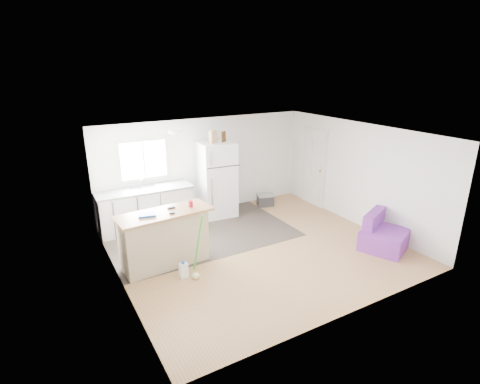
{
  "coord_description": "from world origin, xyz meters",
  "views": [
    {
      "loc": [
        -3.78,
        -5.86,
        3.63
      ],
      "look_at": [
        -0.02,
        0.7,
        1.04
      ],
      "focal_mm": 28.0,
      "sensor_mm": 36.0,
      "label": 1
    }
  ],
  "objects_px": {
    "bottle_left": "(223,137)",
    "peninsula": "(165,239)",
    "kitchen_cabinets": "(146,208)",
    "cleaner_jug": "(184,270)",
    "cardboard_box": "(213,137)",
    "refrigerator": "(217,179)",
    "bottle_right": "(224,136)",
    "mop": "(197,266)",
    "blue_tray": "(147,215)",
    "cooler": "(265,200)",
    "purple_seat": "(382,236)",
    "red_cup": "(191,204)"
  },
  "relations": [
    {
      "from": "kitchen_cabinets",
      "to": "cleaner_jug",
      "type": "xyz_separation_m",
      "value": [
        -0.07,
        -2.44,
        -0.35
      ]
    },
    {
      "from": "peninsula",
      "to": "kitchen_cabinets",
      "type": "bearing_deg",
      "value": 80.07
    },
    {
      "from": "blue_tray",
      "to": "cleaner_jug",
      "type": "bearing_deg",
      "value": -55.33
    },
    {
      "from": "kitchen_cabinets",
      "to": "cleaner_jug",
      "type": "bearing_deg",
      "value": -89.64
    },
    {
      "from": "cleaner_jug",
      "to": "bottle_left",
      "type": "distance_m",
      "value": 3.57
    },
    {
      "from": "cleaner_jug",
      "to": "mop",
      "type": "xyz_separation_m",
      "value": [
        0.2,
        -0.12,
        0.09
      ]
    },
    {
      "from": "blue_tray",
      "to": "purple_seat",
      "type": "bearing_deg",
      "value": -19.48
    },
    {
      "from": "kitchen_cabinets",
      "to": "refrigerator",
      "type": "distance_m",
      "value": 1.85
    },
    {
      "from": "refrigerator",
      "to": "cooler",
      "type": "bearing_deg",
      "value": 1.07
    },
    {
      "from": "bottle_right",
      "to": "refrigerator",
      "type": "bearing_deg",
      "value": 176.49
    },
    {
      "from": "mop",
      "to": "red_cup",
      "type": "distance_m",
      "value": 1.18
    },
    {
      "from": "cooler",
      "to": "cardboard_box",
      "type": "relative_size",
      "value": 1.68
    },
    {
      "from": "peninsula",
      "to": "cardboard_box",
      "type": "relative_size",
      "value": 5.94
    },
    {
      "from": "cooler",
      "to": "cleaner_jug",
      "type": "distance_m",
      "value": 3.97
    },
    {
      "from": "cleaner_jug",
      "to": "bottle_right",
      "type": "bearing_deg",
      "value": 47.67
    },
    {
      "from": "cooler",
      "to": "mop",
      "type": "bearing_deg",
      "value": -124.95
    },
    {
      "from": "cooler",
      "to": "bottle_left",
      "type": "height_order",
      "value": "bottle_left"
    },
    {
      "from": "purple_seat",
      "to": "cleaner_jug",
      "type": "distance_m",
      "value": 4.12
    },
    {
      "from": "kitchen_cabinets",
      "to": "cooler",
      "type": "xyz_separation_m",
      "value": [
        3.19,
        -0.16,
        -0.32
      ]
    },
    {
      "from": "kitchen_cabinets",
      "to": "bottle_left",
      "type": "xyz_separation_m",
      "value": [
        1.94,
        -0.14,
        1.5
      ]
    },
    {
      "from": "refrigerator",
      "to": "blue_tray",
      "type": "height_order",
      "value": "refrigerator"
    },
    {
      "from": "peninsula",
      "to": "blue_tray",
      "type": "bearing_deg",
      "value": 177.93
    },
    {
      "from": "blue_tray",
      "to": "bottle_right",
      "type": "relative_size",
      "value": 1.2
    },
    {
      "from": "bottle_right",
      "to": "purple_seat",
      "type": "bearing_deg",
      "value": -59.92
    },
    {
      "from": "red_cup",
      "to": "bottle_right",
      "type": "xyz_separation_m",
      "value": [
        1.64,
        1.74,
        0.86
      ]
    },
    {
      "from": "refrigerator",
      "to": "cardboard_box",
      "type": "xyz_separation_m",
      "value": [
        -0.12,
        -0.08,
        1.08
      ]
    },
    {
      "from": "peninsula",
      "to": "bottle_right",
      "type": "height_order",
      "value": "bottle_right"
    },
    {
      "from": "cleaner_jug",
      "to": "mop",
      "type": "height_order",
      "value": "mop"
    },
    {
      "from": "purple_seat",
      "to": "cardboard_box",
      "type": "bearing_deg",
      "value": 101.26
    },
    {
      "from": "purple_seat",
      "to": "bottle_right",
      "type": "relative_size",
      "value": 4.53
    },
    {
      "from": "bottle_left",
      "to": "peninsula",
      "type": "bearing_deg",
      "value": -141.42
    },
    {
      "from": "mop",
      "to": "red_cup",
      "type": "relative_size",
      "value": 10.18
    },
    {
      "from": "refrigerator",
      "to": "red_cup",
      "type": "xyz_separation_m",
      "value": [
        -1.42,
        -1.75,
        0.2
      ]
    },
    {
      "from": "cardboard_box",
      "to": "bottle_right",
      "type": "height_order",
      "value": "cardboard_box"
    },
    {
      "from": "bottle_left",
      "to": "cooler",
      "type": "bearing_deg",
      "value": -1.04
    },
    {
      "from": "purple_seat",
      "to": "cleaner_jug",
      "type": "xyz_separation_m",
      "value": [
        -4.0,
        0.97,
        -0.12
      ]
    },
    {
      "from": "refrigerator",
      "to": "blue_tray",
      "type": "bearing_deg",
      "value": -137.21
    },
    {
      "from": "purple_seat",
      "to": "cardboard_box",
      "type": "height_order",
      "value": "cardboard_box"
    },
    {
      "from": "mop",
      "to": "blue_tray",
      "type": "relative_size",
      "value": 4.07
    },
    {
      "from": "mop",
      "to": "bottle_left",
      "type": "relative_size",
      "value": 4.89
    },
    {
      "from": "blue_tray",
      "to": "bottle_left",
      "type": "bearing_deg",
      "value": 35.21
    },
    {
      "from": "cooler",
      "to": "cleaner_jug",
      "type": "height_order",
      "value": "cooler"
    },
    {
      "from": "cleaner_jug",
      "to": "cardboard_box",
      "type": "relative_size",
      "value": 1.09
    },
    {
      "from": "kitchen_cabinets",
      "to": "purple_seat",
      "type": "height_order",
      "value": "kitchen_cabinets"
    },
    {
      "from": "cooler",
      "to": "blue_tray",
      "type": "relative_size",
      "value": 1.68
    },
    {
      "from": "refrigerator",
      "to": "blue_tray",
      "type": "distance_m",
      "value": 2.89
    },
    {
      "from": "cooler",
      "to": "red_cup",
      "type": "xyz_separation_m",
      "value": [
        -2.81,
        -1.66,
        0.96
      ]
    },
    {
      "from": "peninsula",
      "to": "bottle_right",
      "type": "xyz_separation_m",
      "value": [
        2.2,
        1.75,
        1.45
      ]
    },
    {
      "from": "refrigerator",
      "to": "bottle_right",
      "type": "xyz_separation_m",
      "value": [
        0.22,
        -0.01,
        1.06
      ]
    },
    {
      "from": "cooler",
      "to": "purple_seat",
      "type": "bearing_deg",
      "value": -60.11
    }
  ]
}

